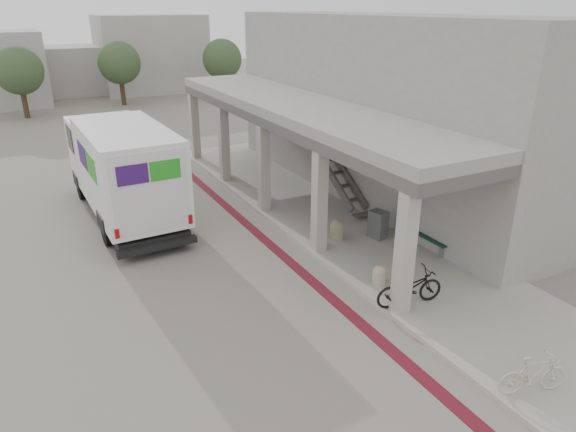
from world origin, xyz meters
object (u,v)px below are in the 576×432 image
fedex_truck (122,168)px  utility_cabinet (378,224)px  bicycle_black (410,288)px  bicycle_cream (534,374)px  bench (426,238)px

fedex_truck → utility_cabinet: fedex_truck is taller
utility_cabinet → bicycle_black: bearing=-128.5°
bicycle_cream → bench: bearing=-5.7°
fedex_truck → bicycle_cream: 14.55m
bench → bicycle_black: (-2.70, -2.38, 0.17)m
bicycle_black → utility_cabinet: bearing=-16.2°
bench → bicycle_black: bearing=-139.5°
fedex_truck → bicycle_cream: (5.10, -13.57, -1.31)m
bicycle_black → fedex_truck: bearing=37.1°
fedex_truck → utility_cabinet: size_ratio=8.85×
bench → utility_cabinet: bearing=123.3°
bench → bicycle_cream: size_ratio=1.26×
fedex_truck → bench: fedex_truck is taller
bench → bicycle_cream: 6.67m
utility_cabinet → bench: bearing=-68.5°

